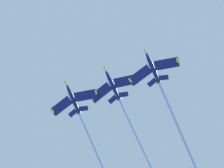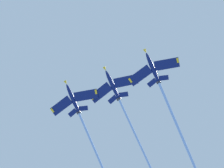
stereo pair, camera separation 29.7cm
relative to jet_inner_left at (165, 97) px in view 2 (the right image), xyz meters
The scene contains 3 objects.
jet_inner_left is the anchor object (origin of this frame).
jet_centre 16.26m from the jet_inner_left, 43.12° to the right, with size 43.44×36.69×20.57m.
jet_inner_right 32.64m from the jet_inner_left, 45.66° to the right, with size 41.36×36.47×19.73m.
Camera 2 is at (41.68, 38.93, 1.87)m, focal length 54.58 mm.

